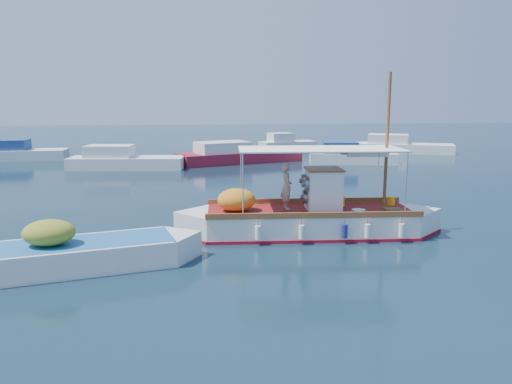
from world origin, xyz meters
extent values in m
plane|color=black|center=(0.00, 0.00, 0.00)|extent=(160.00, 160.00, 0.00)
cube|color=white|center=(0.70, 0.03, 0.33)|extent=(7.19, 2.80, 1.04)
cube|color=white|center=(-2.82, 0.26, 0.33)|extent=(2.35, 2.35, 1.04)
cube|color=white|center=(4.22, -0.19, 0.33)|extent=(2.35, 2.35, 1.04)
cube|color=maroon|center=(0.70, 0.03, 0.02)|extent=(7.29, 2.88, 0.17)
cube|color=maroon|center=(0.70, 0.03, 0.83)|extent=(7.18, 2.62, 0.06)
cube|color=brown|center=(0.78, 1.22, 0.94)|extent=(7.14, 0.56, 0.19)
cube|color=brown|center=(0.63, -1.15, 0.94)|extent=(7.14, 0.56, 0.19)
cube|color=white|center=(1.17, 0.00, 1.55)|extent=(1.21, 1.29, 1.41)
cube|color=brown|center=(1.17, 0.00, 2.29)|extent=(1.31, 1.39, 0.06)
cylinder|color=slate|center=(0.54, -0.26, 1.83)|extent=(0.24, 0.48, 0.47)
cylinder|color=slate|center=(0.58, 0.34, 1.83)|extent=(0.24, 0.48, 0.47)
cylinder|color=slate|center=(0.56, 0.04, 1.32)|extent=(0.24, 0.48, 0.47)
cylinder|color=brown|center=(3.33, -0.14, 3.20)|extent=(0.12, 0.12, 4.70)
cylinder|color=brown|center=(2.58, -0.09, 2.82)|extent=(1.69, 0.18, 0.08)
cylinder|color=silver|center=(-1.58, 1.22, 1.91)|extent=(0.04, 0.04, 2.12)
cylinder|color=silver|center=(-1.71, -0.85, 1.91)|extent=(0.04, 0.04, 2.12)
cylinder|color=silver|center=(3.78, 0.87, 1.91)|extent=(0.04, 0.04, 2.12)
cylinder|color=silver|center=(3.64, -1.19, 1.91)|extent=(0.04, 0.04, 2.12)
cube|color=white|center=(1.03, 0.01, 2.98)|extent=(5.69, 2.61, 0.04)
ellipsoid|color=orange|center=(-1.83, 0.20, 1.24)|extent=(1.39, 1.20, 0.79)
cube|color=#FFB216|center=(1.96, 0.47, 1.04)|extent=(0.25, 0.18, 0.38)
cylinder|color=#FFB216|center=(3.84, 0.49, 1.01)|extent=(0.30, 0.30, 0.32)
cube|color=brown|center=(3.50, -0.52, 0.90)|extent=(0.64, 0.46, 0.11)
cylinder|color=#B2B2B2|center=(2.27, -0.59, 0.90)|extent=(0.50, 0.50, 0.11)
cylinder|color=white|center=(2.71, -1.09, 2.38)|extent=(0.28, 0.05, 0.28)
cylinder|color=white|center=(-1.26, -1.16, 0.42)|extent=(0.20, 0.20, 0.45)
cylinder|color=navy|center=(1.56, -1.34, 0.42)|extent=(0.20, 0.20, 0.45)
cylinder|color=white|center=(3.44, -1.46, 0.42)|extent=(0.20, 0.20, 0.45)
imported|color=#A19586|center=(-0.08, 0.28, 1.67)|extent=(0.44, 0.62, 1.62)
cube|color=white|center=(-6.37, -2.71, 0.27)|extent=(5.19, 3.01, 0.95)
cube|color=white|center=(-4.00, -2.13, 0.27)|extent=(1.85, 1.85, 0.95)
cube|color=#22639C|center=(-6.37, -2.71, 0.72)|extent=(5.14, 2.80, 0.05)
ellipsoid|color=olive|center=(-7.19, -2.91, 1.09)|extent=(1.63, 1.44, 0.70)
cube|color=silver|center=(-7.81, 18.05, 0.30)|extent=(7.87, 3.19, 1.00)
cube|color=silver|center=(-8.95, 18.17, 1.20)|extent=(3.26, 2.35, 0.80)
cube|color=maroon|center=(0.15, 20.63, 0.30)|extent=(9.73, 5.81, 1.00)
cube|color=silver|center=(-1.16, 20.15, 1.20)|extent=(4.32, 3.51, 0.80)
cube|color=silver|center=(8.41, 18.96, 0.30)|extent=(6.61, 3.36, 1.00)
cube|color=navy|center=(7.48, 19.14, 1.20)|extent=(2.83, 2.32, 0.80)
cube|color=silver|center=(15.22, 25.90, 0.30)|extent=(8.93, 5.71, 1.00)
cube|color=silver|center=(14.03, 26.39, 1.20)|extent=(4.02, 3.36, 0.80)
cube|color=silver|center=(-16.42, 24.27, 0.30)|extent=(6.36, 2.53, 1.00)
cube|color=navy|center=(-17.36, 24.23, 1.20)|extent=(2.58, 2.05, 0.80)
cube|color=silver|center=(5.55, 29.64, 0.30)|extent=(5.55, 3.28, 1.00)
cube|color=silver|center=(4.79, 29.44, 1.20)|extent=(2.45, 2.18, 0.80)
camera|label=1|loc=(-3.24, -16.55, 4.62)|focal=35.00mm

